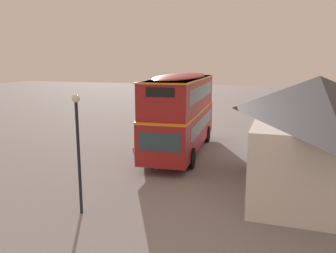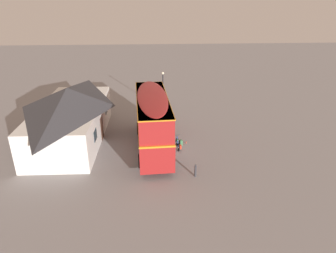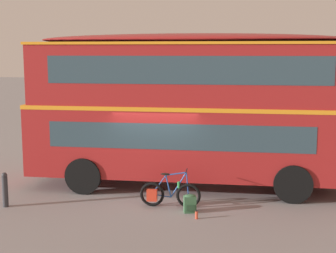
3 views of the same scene
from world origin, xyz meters
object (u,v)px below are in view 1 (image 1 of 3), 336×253
(touring_bicycle, at_px, (150,143))
(backpack_on_ground, at_px, (142,147))
(double_decker_bus, at_px, (182,109))
(kerb_bollard, at_px, (160,127))
(water_bottle_red_squeeze, at_px, (133,149))
(street_lamp, at_px, (78,141))

(touring_bicycle, distance_m, backpack_on_ground, 0.74)
(double_decker_bus, xyz_separation_m, kerb_bollard, (-4.67, -2.98, -2.14))
(touring_bicycle, height_order, water_bottle_red_squeeze, touring_bicycle)
(water_bottle_red_squeeze, bearing_deg, backpack_on_ground, 117.12)
(double_decker_bus, xyz_separation_m, backpack_on_ground, (0.40, -2.44, -2.39))
(touring_bicycle, distance_m, water_bottle_red_squeeze, 1.25)
(water_bottle_red_squeeze, height_order, kerb_bollard, kerb_bollard)
(backpack_on_ground, xyz_separation_m, kerb_bollard, (-5.07, -0.55, 0.24))
(backpack_on_ground, distance_m, street_lamp, 9.40)
(street_lamp, bearing_deg, double_decker_bus, 172.32)
(touring_bicycle, xyz_separation_m, backpack_on_ground, (0.66, -0.32, -0.12))
(kerb_bollard, bearing_deg, backpack_on_ground, 6.18)
(water_bottle_red_squeeze, distance_m, street_lamp, 9.27)
(touring_bicycle, height_order, street_lamp, street_lamp)
(double_decker_bus, bearing_deg, water_bottle_red_squeeze, -77.44)
(backpack_on_ground, distance_m, water_bottle_red_squeeze, 0.57)
(double_decker_bus, xyz_separation_m, water_bottle_red_squeeze, (0.65, -2.93, -2.54))
(double_decker_bus, height_order, touring_bicycle, double_decker_bus)
(double_decker_bus, distance_m, street_lamp, 9.48)
(touring_bicycle, relative_size, kerb_bollard, 1.74)
(street_lamp, bearing_deg, backpack_on_ground, -172.59)
(street_lamp, height_order, kerb_bollard, street_lamp)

